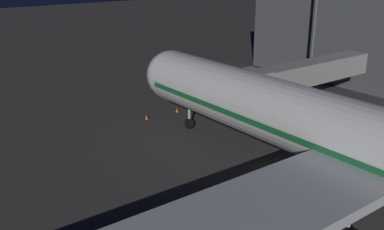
% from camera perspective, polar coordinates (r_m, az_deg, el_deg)
% --- Properties ---
extents(ground_plane, '(320.00, 320.00, 0.00)m').
position_cam_1_polar(ground_plane, '(40.72, 11.53, -7.34)').
color(ground_plane, '#383533').
extents(jet_bridge, '(20.77, 3.40, 6.98)m').
position_cam_1_polar(jet_bridge, '(52.27, 13.10, 4.92)').
color(jet_bridge, '#9E9E99').
rests_on(jet_bridge, ground_plane).
extents(apron_floodlight_mast, '(2.90, 0.50, 20.44)m').
position_cam_1_polar(apron_floodlight_mast, '(67.88, 15.55, 13.31)').
color(apron_floodlight_mast, '#59595E').
rests_on(apron_floodlight_mast, ground_plane).
extents(traffic_cone_nose_port, '(0.36, 0.36, 0.55)m').
position_cam_1_polar(traffic_cone_nose_port, '(55.42, -1.92, 0.66)').
color(traffic_cone_nose_port, orange).
rests_on(traffic_cone_nose_port, ground_plane).
extents(traffic_cone_nose_starboard, '(0.36, 0.36, 0.55)m').
position_cam_1_polar(traffic_cone_nose_starboard, '(53.16, -5.80, -0.26)').
color(traffic_cone_nose_starboard, orange).
rests_on(traffic_cone_nose_starboard, ground_plane).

